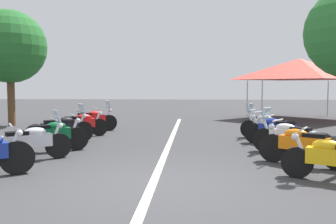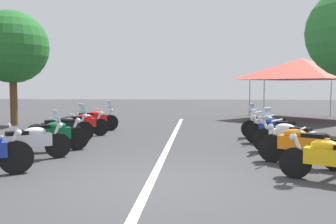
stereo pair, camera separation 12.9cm
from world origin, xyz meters
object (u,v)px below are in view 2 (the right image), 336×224
(motorcycle_left_row_2, at_px, (50,135))
(motorcycle_left_row_5, at_px, (93,120))
(motorcycle_right_row_1, at_px, (302,146))
(motorcycle_right_row_2, at_px, (291,137))
(motorcycle_right_row_0, at_px, (334,159))
(event_tent, at_px, (302,69))
(motorcycle_right_row_3, at_px, (277,130))
(motorcycle_left_row_3, at_px, (62,128))
(motorcycle_left_row_4, at_px, (81,124))
(motorcycle_right_row_4, at_px, (269,126))
(motorcycle_left_row_1, at_px, (28,142))
(roadside_tree_1, at_px, (12,47))

(motorcycle_left_row_2, distance_m, motorcycle_left_row_5, 4.30)
(motorcycle_right_row_1, distance_m, motorcycle_right_row_2, 1.24)
(motorcycle_right_row_0, bearing_deg, event_tent, -75.04)
(motorcycle_left_row_2, height_order, motorcycle_right_row_3, motorcycle_left_row_2)
(motorcycle_left_row_2, bearing_deg, motorcycle_left_row_3, 68.03)
(motorcycle_left_row_4, height_order, motorcycle_right_row_4, motorcycle_right_row_4)
(motorcycle_left_row_1, bearing_deg, event_tent, 12.45)
(motorcycle_left_row_2, relative_size, event_tent, 0.36)
(motorcycle_left_row_1, xyz_separation_m, motorcycle_right_row_1, (-0.04, -6.31, 0.00))
(motorcycle_right_row_0, bearing_deg, motorcycle_left_row_4, -11.90)
(motorcycle_right_row_0, xyz_separation_m, motorcycle_right_row_4, (5.41, 0.11, 0.01))
(motorcycle_right_row_2, relative_size, motorcycle_right_row_3, 0.98)
(motorcycle_left_row_1, height_order, event_tent, event_tent)
(motorcycle_left_row_5, xyz_separation_m, motorcycle_right_row_3, (-2.74, -6.44, -0.01))
(motorcycle_right_row_0, distance_m, motorcycle_right_row_1, 1.40)
(motorcycle_right_row_0, relative_size, motorcycle_right_row_4, 1.00)
(motorcycle_left_row_3, height_order, motorcycle_right_row_0, motorcycle_left_row_3)
(motorcycle_left_row_5, bearing_deg, motorcycle_right_row_4, -46.04)
(motorcycle_left_row_2, bearing_deg, motorcycle_left_row_5, 60.67)
(roadside_tree_1, bearing_deg, motorcycle_right_row_0, -129.26)
(motorcycle_left_row_4, relative_size, roadside_tree_1, 0.35)
(motorcycle_left_row_2, height_order, roadside_tree_1, roadside_tree_1)
(motorcycle_right_row_4, bearing_deg, motorcycle_right_row_3, 115.52)
(motorcycle_left_row_2, distance_m, motorcycle_right_row_2, 6.33)
(roadside_tree_1, distance_m, event_tent, 14.18)
(motorcycle_left_row_1, bearing_deg, motorcycle_right_row_0, -50.03)
(motorcycle_left_row_3, relative_size, motorcycle_right_row_1, 0.95)
(motorcycle_right_row_1, height_order, roadside_tree_1, roadside_tree_1)
(motorcycle_left_row_3, bearing_deg, event_tent, 2.54)
(motorcycle_left_row_4, bearing_deg, event_tent, 5.27)
(motorcycle_right_row_1, xyz_separation_m, motorcycle_right_row_2, (1.23, -0.06, 0.01))
(motorcycle_right_row_4, bearing_deg, motorcycle_right_row_1, 115.05)
(motorcycle_left_row_3, height_order, motorcycle_right_row_1, motorcycle_left_row_3)
(motorcycle_left_row_3, distance_m, motorcycle_left_row_5, 2.89)
(motorcycle_left_row_5, distance_m, motorcycle_right_row_4, 6.62)
(motorcycle_right_row_0, distance_m, roadside_tree_1, 14.16)
(motorcycle_left_row_1, xyz_separation_m, roadside_tree_1, (7.32, 4.22, 3.02))
(motorcycle_left_row_4, relative_size, motorcycle_right_row_0, 0.98)
(motorcycle_right_row_2, relative_size, event_tent, 0.35)
(roadside_tree_1, bearing_deg, event_tent, -74.00)
(motorcycle_right_row_0, bearing_deg, motorcycle_left_row_2, 5.96)
(motorcycle_left_row_2, relative_size, motorcycle_left_row_5, 1.00)
(motorcycle_left_row_1, relative_size, event_tent, 0.33)
(motorcycle_left_row_5, distance_m, motorcycle_right_row_2, 7.73)
(motorcycle_right_row_0, relative_size, motorcycle_right_row_3, 1.00)
(motorcycle_right_row_1, distance_m, motorcycle_right_row_3, 2.78)
(motorcycle_left_row_5, distance_m, motorcycle_right_row_3, 7.00)
(motorcycle_left_row_2, relative_size, motorcycle_right_row_0, 1.01)
(motorcycle_right_row_2, bearing_deg, motorcycle_right_row_4, -53.61)
(motorcycle_left_row_3, bearing_deg, motorcycle_left_row_4, 46.22)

